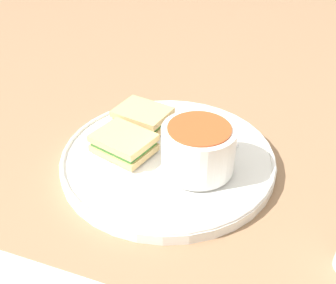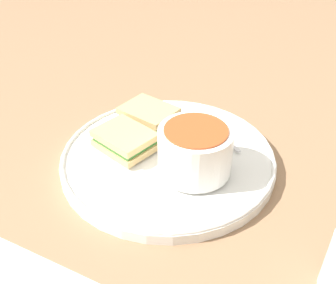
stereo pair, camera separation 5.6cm
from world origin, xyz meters
name	(u,v)px [view 1 (the left image)]	position (x,y,z in m)	size (l,w,h in m)	color
ground_plane	(168,163)	(0.00, 0.00, 0.00)	(2.40, 2.40, 0.00)	#8E6B4C
plate	(168,157)	(0.00, 0.00, 0.01)	(0.31, 0.31, 0.02)	white
soup_bowl	(198,148)	(-0.01, 0.05, 0.05)	(0.10, 0.10, 0.07)	white
spoon	(197,119)	(-0.09, -0.03, 0.02)	(0.03, 0.12, 0.01)	silver
sandwich_half_near	(143,117)	(-0.02, -0.08, 0.03)	(0.08, 0.10, 0.03)	tan
sandwich_half_far	(124,143)	(0.04, -0.05, 0.03)	(0.08, 0.09, 0.03)	tan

